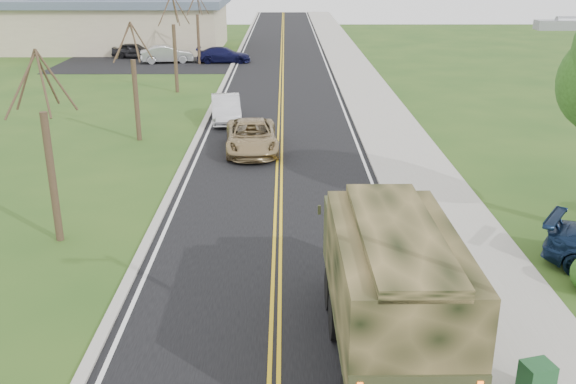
{
  "coord_description": "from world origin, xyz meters",
  "views": [
    {
      "loc": [
        0.25,
        -8.87,
        8.57
      ],
      "look_at": [
        0.34,
        9.54,
        1.8
      ],
      "focal_mm": 40.0,
      "sensor_mm": 36.0,
      "label": 1
    }
  ],
  "objects_px": {
    "suv_champagne": "(252,137)",
    "utility_box_near": "(536,381)",
    "military_truck": "(390,279)",
    "sedan_silver": "(226,109)"
  },
  "relations": [
    {
      "from": "military_truck",
      "to": "utility_box_near",
      "type": "relative_size",
      "value": 8.74
    },
    {
      "from": "sedan_silver",
      "to": "utility_box_near",
      "type": "height_order",
      "value": "sedan_silver"
    },
    {
      "from": "suv_champagne",
      "to": "utility_box_near",
      "type": "relative_size",
      "value": 6.37
    },
    {
      "from": "military_truck",
      "to": "sedan_silver",
      "type": "distance_m",
      "value": 22.92
    },
    {
      "from": "suv_champagne",
      "to": "sedan_silver",
      "type": "relative_size",
      "value": 1.16
    },
    {
      "from": "suv_champagne",
      "to": "utility_box_near",
      "type": "height_order",
      "value": "suv_champagne"
    },
    {
      "from": "military_truck",
      "to": "utility_box_near",
      "type": "bearing_deg",
      "value": -30.05
    },
    {
      "from": "suv_champagne",
      "to": "military_truck",
      "type": "bearing_deg",
      "value": -81.15
    },
    {
      "from": "suv_champagne",
      "to": "sedan_silver",
      "type": "xyz_separation_m",
      "value": [
        -1.69,
        5.78,
        0.01
      ]
    },
    {
      "from": "utility_box_near",
      "to": "sedan_silver",
      "type": "bearing_deg",
      "value": 94.01
    }
  ]
}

